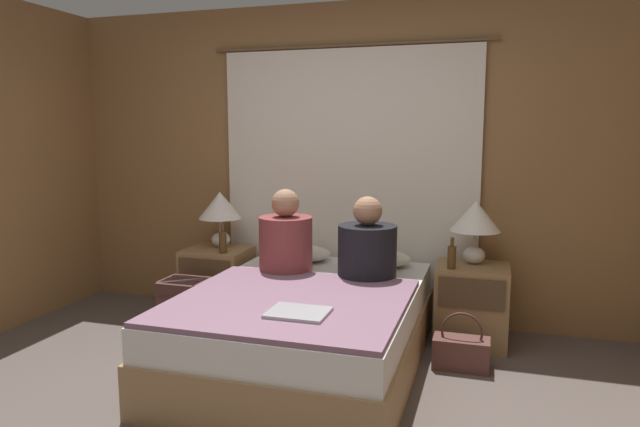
% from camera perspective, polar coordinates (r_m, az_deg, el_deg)
% --- Properties ---
extents(wall_back, '(4.91, 0.06, 2.50)m').
position_cam_1_polar(wall_back, '(4.58, 2.95, 5.00)').
color(wall_back, olive).
rests_on(wall_back, ground_plane).
extents(curtain_panel, '(2.25, 0.03, 2.17)m').
position_cam_1_polar(curtain_panel, '(4.54, 2.74, 2.86)').
color(curtain_panel, white).
rests_on(curtain_panel, ground_plane).
extents(bed, '(1.40, 1.97, 0.51)m').
position_cam_1_polar(bed, '(3.74, -1.35, -11.42)').
color(bed, '#99754C').
rests_on(bed, ground_plane).
extents(nightstand_left, '(0.50, 0.44, 0.57)m').
position_cam_1_polar(nightstand_left, '(4.74, -10.18, -6.83)').
color(nightstand_left, '#937047').
rests_on(nightstand_left, ground_plane).
extents(nightstand_right, '(0.50, 0.44, 0.57)m').
position_cam_1_polar(nightstand_right, '(4.24, 14.94, -8.79)').
color(nightstand_right, '#937047').
rests_on(nightstand_right, ground_plane).
extents(lamp_left, '(0.35, 0.35, 0.45)m').
position_cam_1_polar(lamp_left, '(4.69, -9.96, 0.49)').
color(lamp_left, silver).
rests_on(lamp_left, nightstand_left).
extents(lamp_right, '(0.35, 0.35, 0.45)m').
position_cam_1_polar(lamp_right, '(4.18, 15.29, -0.61)').
color(lamp_right, silver).
rests_on(lamp_right, nightstand_right).
extents(pillow_left, '(0.49, 0.36, 0.12)m').
position_cam_1_polar(pillow_left, '(4.45, -2.03, -3.97)').
color(pillow_left, silver).
rests_on(pillow_left, bed).
extents(pillow_right, '(0.49, 0.36, 0.12)m').
position_cam_1_polar(pillow_right, '(4.29, 5.80, -4.46)').
color(pillow_right, silver).
rests_on(pillow_right, bed).
extents(blanket_on_bed, '(1.34, 1.28, 0.03)m').
position_cam_1_polar(blanket_on_bed, '(3.38, -3.05, -8.76)').
color(blanket_on_bed, slate).
rests_on(blanket_on_bed, bed).
extents(person_left_in_bed, '(0.38, 0.38, 0.60)m').
position_cam_1_polar(person_left_in_bed, '(4.03, -3.44, -2.68)').
color(person_left_in_bed, brown).
rests_on(person_left_in_bed, bed).
extents(person_right_in_bed, '(0.40, 0.40, 0.57)m').
position_cam_1_polar(person_right_in_bed, '(3.88, 4.75, -3.43)').
color(person_right_in_bed, black).
rests_on(person_right_in_bed, bed).
extents(beer_bottle_on_left_stand, '(0.06, 0.06, 0.23)m').
position_cam_1_polar(beer_bottle_on_left_stand, '(4.49, -9.69, -2.78)').
color(beer_bottle_on_left_stand, '#513819').
rests_on(beer_bottle_on_left_stand, nightstand_left).
extents(beer_bottle_on_right_stand, '(0.06, 0.06, 0.22)m').
position_cam_1_polar(beer_bottle_on_right_stand, '(4.03, 13.04, -4.20)').
color(beer_bottle_on_right_stand, '#513819').
rests_on(beer_bottle_on_right_stand, nightstand_right).
extents(laptop_on_bed, '(0.32, 0.26, 0.02)m').
position_cam_1_polar(laptop_on_bed, '(3.10, -2.18, -9.87)').
color(laptop_on_bed, '#9EA0A5').
rests_on(laptop_on_bed, blanket_on_bed).
extents(backpack_on_floor, '(0.33, 0.29, 0.44)m').
position_cam_1_polar(backpack_on_floor, '(4.35, -13.33, -8.89)').
color(backpack_on_floor, brown).
rests_on(backpack_on_floor, ground_plane).
extents(handbag_on_floor, '(0.35, 0.19, 0.37)m').
position_cam_1_polar(handbag_on_floor, '(3.86, 13.93, -13.25)').
color(handbag_on_floor, brown).
rests_on(handbag_on_floor, ground_plane).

